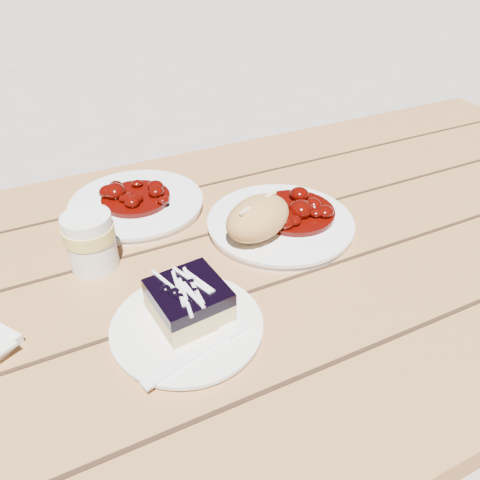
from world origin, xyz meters
name	(u,v)px	position (x,y,z in m)	size (l,w,h in m)	color
picnic_table	(189,347)	(0.00, 0.00, 0.59)	(2.00, 1.55, 0.75)	brown
main_plate	(280,224)	(0.20, 0.04, 0.76)	(0.25, 0.25, 0.02)	white
goulash_stew	(295,204)	(0.23, 0.05, 0.79)	(0.14, 0.14, 0.04)	#450502
bread_roll	(258,218)	(0.14, 0.02, 0.80)	(0.12, 0.08, 0.06)	#BE8949
dessert_plate	(187,327)	(-0.03, -0.11, 0.76)	(0.19, 0.19, 0.01)	white
blueberry_cake	(189,300)	(-0.02, -0.09, 0.79)	(0.10, 0.10, 0.05)	#DDC078
fork_dessert	(187,358)	(-0.05, -0.16, 0.76)	(0.03, 0.16, 0.01)	white
second_plate	(137,205)	(-0.01, 0.22, 0.76)	(0.24, 0.24, 0.02)	white
second_stew	(135,191)	(-0.01, 0.22, 0.79)	(0.12, 0.12, 0.04)	#450502
second_cup	(91,241)	(-0.11, 0.08, 0.80)	(0.07, 0.07, 0.09)	white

